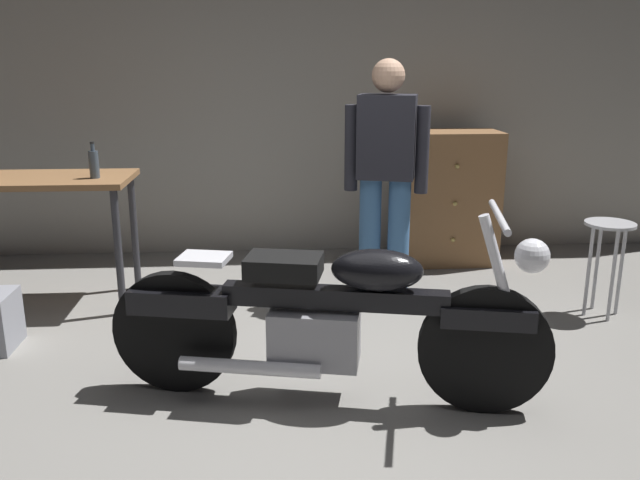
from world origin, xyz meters
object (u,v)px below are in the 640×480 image
Objects in this scene: wooden_dresser at (448,198)px; bottle at (94,164)px; motorcycle at (328,317)px; person_standing at (386,172)px; shop_stool at (608,243)px.

bottle reaches higher than wooden_dresser.
person_standing reaches higher than motorcycle.
motorcycle is 3.37× the size of shop_stool.
motorcycle is at bearing -117.37° from wooden_dresser.
bottle is (-1.95, 0.04, 0.07)m from person_standing.
person_standing is 1.52× the size of wooden_dresser.
person_standing is at bearing 82.06° from motorcycle.
bottle is at bearing 172.96° from shop_stool.
bottle reaches higher than shop_stool.
wooden_dresser is (0.68, 0.89, -0.38)m from person_standing.
person_standing is 1.95m from bottle.
shop_stool is at bearing -179.06° from person_standing.
motorcycle is 2.18m from shop_stool.
person_standing is 2.61× the size of shop_stool.
shop_stool is 1.47m from wooden_dresser.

